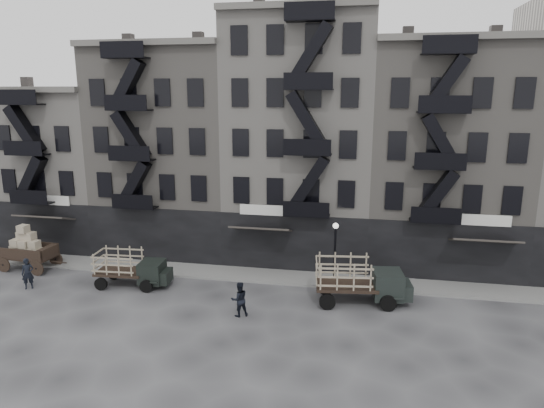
% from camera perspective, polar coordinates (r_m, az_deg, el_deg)
% --- Properties ---
extents(ground, '(140.00, 140.00, 0.00)m').
position_cam_1_polar(ground, '(29.10, 0.91, -11.46)').
color(ground, '#38383A').
rests_on(ground, ground).
extents(sidewalk, '(55.00, 2.50, 0.15)m').
position_cam_1_polar(sidewalk, '(32.47, 2.06, -8.61)').
color(sidewalk, slate).
rests_on(sidewalk, ground).
extents(building_west, '(10.00, 11.35, 13.20)m').
position_cam_1_polar(building_west, '(43.86, -23.38, 4.11)').
color(building_west, '#A6A199').
rests_on(building_west, ground).
extents(building_midwest, '(10.00, 11.35, 16.20)m').
position_cam_1_polar(building_midwest, '(38.96, -11.22, 6.15)').
color(building_midwest, slate).
rests_on(building_midwest, ground).
extents(building_center, '(10.00, 11.35, 18.20)m').
position_cam_1_polar(building_center, '(36.33, 3.64, 7.46)').
color(building_center, '#A6A199').
rests_on(building_center, ground).
extents(building_mideast, '(10.00, 11.35, 16.20)m').
position_cam_1_polar(building_mideast, '(36.59, 19.42, 5.20)').
color(building_mideast, slate).
rests_on(building_mideast, ground).
extents(lamp_post, '(0.36, 0.36, 4.28)m').
position_cam_1_polar(lamp_post, '(30.18, 7.43, -4.97)').
color(lamp_post, black).
rests_on(lamp_post, ground).
extents(wagon, '(3.87, 2.27, 3.17)m').
position_cam_1_polar(wagon, '(37.53, -26.92, -4.23)').
color(wagon, black).
rests_on(wagon, ground).
extents(stake_truck_west, '(4.79, 2.21, 2.35)m').
position_cam_1_polar(stake_truck_west, '(32.09, -16.28, -7.01)').
color(stake_truck_west, black).
rests_on(stake_truck_west, ground).
extents(stake_truck_east, '(5.65, 2.82, 2.73)m').
position_cam_1_polar(stake_truck_east, '(28.87, 10.30, -8.53)').
color(stake_truck_east, black).
rests_on(stake_truck_east, ground).
extents(pedestrian_west, '(0.86, 0.78, 1.97)m').
position_cam_1_polar(pedestrian_west, '(34.18, -26.80, -7.32)').
color(pedestrian_west, black).
rests_on(pedestrian_west, ground).
extents(pedestrian_mid, '(1.20, 1.13, 1.97)m').
position_cam_1_polar(pedestrian_mid, '(27.14, -3.87, -11.11)').
color(pedestrian_mid, black).
rests_on(pedestrian_mid, ground).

